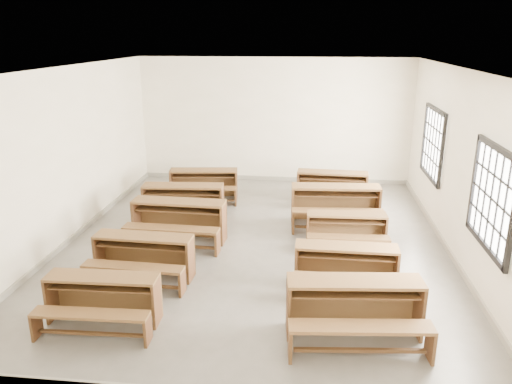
# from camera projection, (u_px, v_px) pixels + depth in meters

# --- Properties ---
(room) EXTENTS (8.50, 8.50, 3.20)m
(room) POSITION_uv_depth(u_px,v_px,m) (261.00, 130.00, 8.71)
(room) COLOR slate
(room) RESTS_ON ground
(desk_set_0) EXTENTS (1.52, 0.82, 0.68)m
(desk_set_0) POSITION_uv_depth(u_px,v_px,m) (102.00, 296.00, 6.67)
(desk_set_0) COLOR brown
(desk_set_0) RESTS_ON ground
(desk_set_1) EXTENTS (1.60, 0.88, 0.71)m
(desk_set_1) POSITION_uv_depth(u_px,v_px,m) (143.00, 254.00, 7.92)
(desk_set_1) COLOR brown
(desk_set_1) RESTS_ON ground
(desk_set_2) EXTENTS (1.77, 0.97, 0.78)m
(desk_set_2) POSITION_uv_depth(u_px,v_px,m) (178.00, 218.00, 9.33)
(desk_set_2) COLOR brown
(desk_set_2) RESTS_ON ground
(desk_set_3) EXTENTS (1.73, 0.98, 0.75)m
(desk_set_3) POSITION_uv_depth(u_px,v_px,m) (183.00, 200.00, 10.40)
(desk_set_3) COLOR brown
(desk_set_3) RESTS_ON ground
(desk_set_4) EXTENTS (1.66, 0.99, 0.71)m
(desk_set_4) POSITION_uv_depth(u_px,v_px,m) (204.00, 182.00, 11.74)
(desk_set_4) COLOR brown
(desk_set_4) RESTS_ON ground
(desk_set_5) EXTENTS (1.80, 1.05, 0.78)m
(desk_set_5) POSITION_uv_depth(u_px,v_px,m) (355.00, 305.00, 6.35)
(desk_set_5) COLOR brown
(desk_set_5) RESTS_ON ground
(desk_set_6) EXTENTS (1.56, 0.82, 0.70)m
(desk_set_6) POSITION_uv_depth(u_px,v_px,m) (346.00, 265.00, 7.56)
(desk_set_6) COLOR brown
(desk_set_6) RESTS_ON ground
(desk_set_7) EXTENTS (1.46, 0.79, 0.65)m
(desk_set_7) POSITION_uv_depth(u_px,v_px,m) (346.00, 228.00, 9.06)
(desk_set_7) COLOR brown
(desk_set_7) RESTS_ON ground
(desk_set_8) EXTENTS (1.84, 1.04, 0.81)m
(desk_set_8) POSITION_uv_depth(u_px,v_px,m) (336.00, 202.00, 10.16)
(desk_set_8) COLOR brown
(desk_set_8) RESTS_ON ground
(desk_set_9) EXTENTS (1.65, 0.92, 0.72)m
(desk_set_9) POSITION_uv_depth(u_px,v_px,m) (332.00, 185.00, 11.50)
(desk_set_9) COLOR brown
(desk_set_9) RESTS_ON ground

